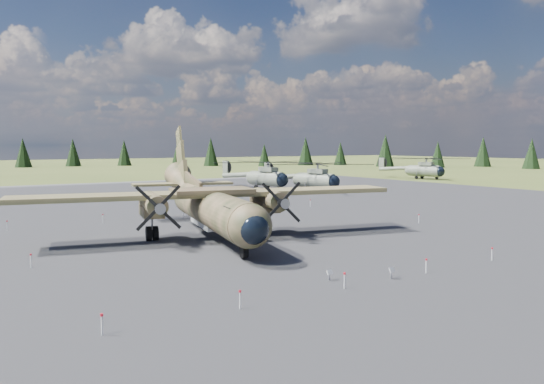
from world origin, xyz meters
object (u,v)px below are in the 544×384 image
helicopter_mid (315,171)px  helicopter_far (424,164)px  helicopter_near (266,170)px  transport_plane (209,201)px

helicopter_mid → helicopter_far: 39.42m
helicopter_mid → helicopter_near: bearing=107.9°
helicopter_near → helicopter_far: (42.38, 4.29, -0.04)m
helicopter_near → helicopter_mid: size_ratio=1.02×
transport_plane → helicopter_far: bearing=42.0°
helicopter_far → helicopter_near: bearing=171.2°
transport_plane → helicopter_near: transport_plane is taller
transport_plane → helicopter_mid: transport_plane is taller
helicopter_mid → helicopter_far: helicopter_far is taller
helicopter_near → helicopter_far: size_ratio=1.00×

